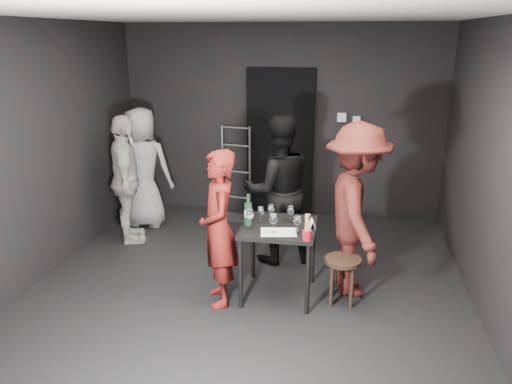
% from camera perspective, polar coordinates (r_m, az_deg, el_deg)
% --- Properties ---
extents(floor, '(4.50, 5.00, 0.02)m').
position_cam_1_polar(floor, '(5.23, -1.13, -11.39)').
color(floor, black).
rests_on(floor, ground).
extents(ceiling, '(4.50, 5.00, 0.02)m').
position_cam_1_polar(ceiling, '(4.58, -1.34, 19.65)').
color(ceiling, silver).
rests_on(ceiling, ground).
extents(wall_back, '(4.50, 0.04, 2.70)m').
position_cam_1_polar(wall_back, '(7.15, 2.85, 7.99)').
color(wall_back, black).
rests_on(wall_back, ground).
extents(wall_front, '(4.50, 0.04, 2.70)m').
position_cam_1_polar(wall_front, '(2.49, -13.12, -11.25)').
color(wall_front, black).
rests_on(wall_front, ground).
extents(wall_left, '(0.04, 5.00, 2.70)m').
position_cam_1_polar(wall_left, '(5.62, -24.35, 3.84)').
color(wall_left, black).
rests_on(wall_left, ground).
extents(wall_right, '(0.04, 5.00, 2.70)m').
position_cam_1_polar(wall_right, '(4.82, 25.98, 1.56)').
color(wall_right, black).
rests_on(wall_right, ground).
extents(doorway, '(0.95, 0.10, 2.10)m').
position_cam_1_polar(doorway, '(7.14, 2.75, 5.54)').
color(doorway, black).
rests_on(doorway, ground).
extents(wallbox_upper, '(0.12, 0.06, 0.12)m').
position_cam_1_polar(wallbox_upper, '(7.02, 9.78, 8.42)').
color(wallbox_upper, '#B7B7B2').
rests_on(wallbox_upper, wall_back).
extents(wallbox_lower, '(0.10, 0.06, 0.14)m').
position_cam_1_polar(wallbox_lower, '(7.03, 11.40, 7.93)').
color(wallbox_lower, '#B7B7B2').
rests_on(wallbox_lower, wall_back).
extents(hand_truck, '(0.44, 0.36, 1.31)m').
position_cam_1_polar(hand_truck, '(7.24, -2.31, -1.00)').
color(hand_truck, '#B2B2B7').
rests_on(hand_truck, floor).
extents(tasting_table, '(0.72, 0.72, 0.75)m').
position_cam_1_polar(tasting_table, '(4.93, 2.63, -4.91)').
color(tasting_table, black).
rests_on(tasting_table, floor).
extents(stool, '(0.36, 0.36, 0.47)m').
position_cam_1_polar(stool, '(4.96, 9.87, -8.47)').
color(stool, black).
rests_on(stool, floor).
extents(server_red, '(0.56, 0.67, 1.57)m').
position_cam_1_polar(server_red, '(4.76, -4.29, -4.02)').
color(server_red, maroon).
rests_on(server_red, floor).
extents(woman_black, '(1.06, 0.82, 1.93)m').
position_cam_1_polar(woman_black, '(5.61, 2.54, 1.33)').
color(woman_black, black).
rests_on(woman_black, floor).
extents(man_maroon, '(0.88, 1.42, 2.04)m').
position_cam_1_polar(man_maroon, '(4.97, 11.49, -0.49)').
color(man_maroon, '#491813').
rests_on(man_maroon, floor).
extents(bystander_cream, '(0.89, 1.13, 1.75)m').
position_cam_1_polar(bystander_cream, '(6.37, -14.70, 1.86)').
color(bystander_cream, beige).
rests_on(bystander_cream, floor).
extents(bystander_grey, '(0.87, 0.48, 1.77)m').
position_cam_1_polar(bystander_grey, '(6.89, -12.89, 3.25)').
color(bystander_grey, gray).
rests_on(bystander_grey, floor).
extents(tasting_mat, '(0.37, 0.28, 0.00)m').
position_cam_1_polar(tasting_mat, '(4.72, 2.59, -4.60)').
color(tasting_mat, white).
rests_on(tasting_mat, tasting_table).
extents(wine_glass_a, '(0.09, 0.09, 0.21)m').
position_cam_1_polar(wine_glass_a, '(4.78, -0.71, -2.98)').
color(wine_glass_a, white).
rests_on(wine_glass_a, tasting_table).
extents(wine_glass_b, '(0.08, 0.08, 0.18)m').
position_cam_1_polar(wine_glass_b, '(4.93, 0.55, -2.53)').
color(wine_glass_b, white).
rests_on(wine_glass_b, tasting_table).
extents(wine_glass_c, '(0.09, 0.09, 0.18)m').
position_cam_1_polar(wine_glass_c, '(4.97, 1.72, -2.34)').
color(wine_glass_c, white).
rests_on(wine_glass_c, tasting_table).
extents(wine_glass_d, '(0.08, 0.08, 0.21)m').
position_cam_1_polar(wine_glass_d, '(4.67, 1.99, -3.51)').
color(wine_glass_d, white).
rests_on(wine_glass_d, tasting_table).
extents(wine_glass_e, '(0.09, 0.09, 0.18)m').
position_cam_1_polar(wine_glass_e, '(4.69, 4.72, -3.65)').
color(wine_glass_e, white).
rests_on(wine_glass_e, tasting_table).
extents(wine_glass_f, '(0.07, 0.07, 0.19)m').
position_cam_1_polar(wine_glass_f, '(4.93, 3.95, -2.50)').
color(wine_glass_f, white).
rests_on(wine_glass_f, tasting_table).
extents(wine_bottle, '(0.08, 0.08, 0.31)m').
position_cam_1_polar(wine_bottle, '(4.86, -0.91, -2.44)').
color(wine_bottle, '#153020').
rests_on(wine_bottle, tasting_table).
extents(breadstick_cup, '(0.09, 0.09, 0.27)m').
position_cam_1_polar(breadstick_cup, '(4.53, 5.90, -4.07)').
color(breadstick_cup, maroon).
rests_on(breadstick_cup, tasting_table).
extents(reserved_card, '(0.09, 0.13, 0.09)m').
position_cam_1_polar(reserved_card, '(4.84, 6.29, -3.59)').
color(reserved_card, white).
rests_on(reserved_card, tasting_table).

